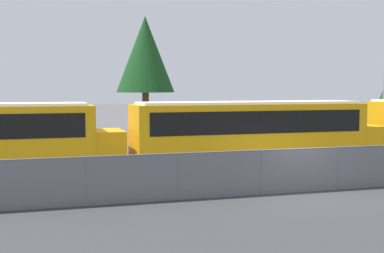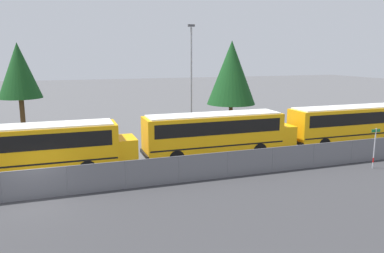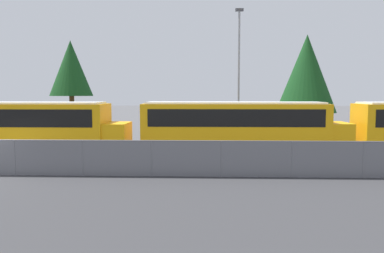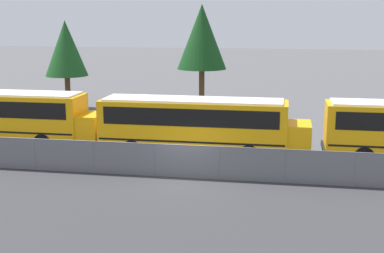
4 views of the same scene
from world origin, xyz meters
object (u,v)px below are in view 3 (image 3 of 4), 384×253
Objects in this scene: tree_0 at (71,69)px; tree_2 at (306,74)px; school_bus_3 at (20,125)px; light_pole at (239,71)px; school_bus_4 at (238,125)px.

tree_2 reaches higher than tree_0.
school_bus_3 is 15.59m from light_pole.
tree_0 is (-13.99, 12.88, 4.00)m from school_bus_4.
tree_0 is at bearing 137.37° from school_bus_4.
light_pole is 1.12× the size of tree_2.
light_pole is at bearing 33.00° from school_bus_3.
light_pole is at bearing -140.05° from tree_2.
school_bus_3 and school_bus_4 have the same top height.
tree_2 is (6.50, 5.45, 0.06)m from light_pole.
light_pole is (12.75, 8.28, 3.46)m from school_bus_3.
light_pole is at bearing -19.49° from tree_0.
light_pole is (0.67, 7.69, 3.46)m from school_bus_4.
school_bus_4 is at bearing -42.63° from tree_0.
light_pole is 8.49m from tree_2.
light_pole reaches higher than tree_0.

